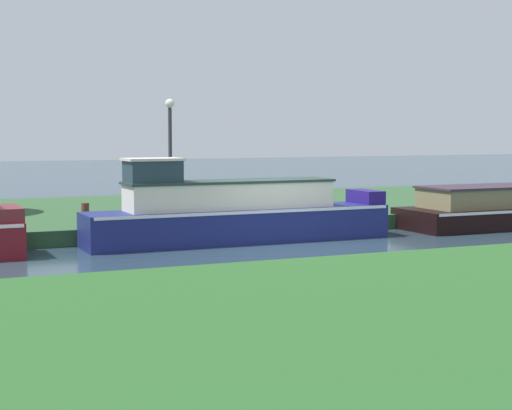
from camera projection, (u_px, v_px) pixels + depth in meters
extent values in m
plane|color=#283D49|center=(291.00, 246.00, 19.73)|extent=(120.00, 120.00, 0.00)
cube|color=#2C512E|center=(191.00, 212.00, 26.08)|extent=(72.00, 10.00, 0.40)
cube|color=navy|center=(239.00, 225.00, 20.46)|extent=(7.67, 1.41, 0.84)
cube|color=white|center=(239.00, 210.00, 20.43)|extent=(7.51, 1.44, 0.07)
cube|color=beige|center=(230.00, 196.00, 20.30)|extent=(5.12, 1.07, 0.63)
cube|color=#243731|center=(230.00, 182.00, 20.27)|extent=(5.22, 1.13, 0.06)
cube|color=#233740|center=(153.00, 173.00, 19.45)|extent=(1.22, 0.90, 0.56)
cube|color=beige|center=(153.00, 159.00, 19.42)|extent=(1.32, 0.96, 0.06)
cube|color=navy|center=(365.00, 197.00, 21.86)|extent=(0.51, 1.18, 0.34)
cube|color=#7A714E|center=(509.00, 197.00, 23.81)|extent=(5.30, 1.64, 0.54)
cube|color=#342834|center=(509.00, 186.00, 23.79)|extent=(5.40, 1.72, 0.06)
cylinder|color=#333338|center=(170.00, 163.00, 22.29)|extent=(0.10, 0.10, 2.93)
sphere|color=white|center=(170.00, 103.00, 22.15)|extent=(0.24, 0.24, 0.24)
cylinder|color=#563222|center=(85.00, 215.00, 20.28)|extent=(0.19, 0.19, 0.58)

